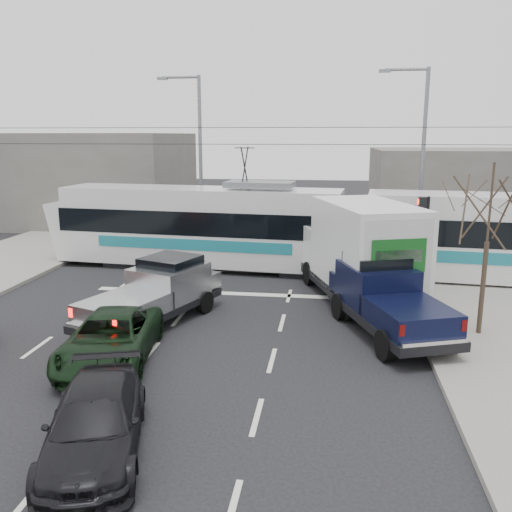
# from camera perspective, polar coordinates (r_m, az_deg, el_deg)

# --- Properties ---
(ground) EXTENTS (120.00, 120.00, 0.00)m
(ground) POSITION_cam_1_polar(r_m,az_deg,el_deg) (15.00, -4.89, -10.54)
(ground) COLOR black
(ground) RESTS_ON ground
(rails) EXTENTS (60.00, 1.60, 0.03)m
(rails) POSITION_cam_1_polar(r_m,az_deg,el_deg) (24.37, 0.24, -1.34)
(rails) COLOR #33302D
(rails) RESTS_ON ground
(building_left) EXTENTS (14.00, 10.00, 6.00)m
(building_left) POSITION_cam_1_polar(r_m,az_deg,el_deg) (39.46, -18.08, 7.81)
(building_left) COLOR slate
(building_left) RESTS_ON ground
(building_right) EXTENTS (12.00, 10.00, 5.00)m
(building_right) POSITION_cam_1_polar(r_m,az_deg,el_deg) (38.63, 21.23, 6.74)
(building_right) COLOR slate
(building_right) RESTS_ON ground
(bare_tree) EXTENTS (2.40, 2.40, 5.00)m
(bare_tree) POSITION_cam_1_polar(r_m,az_deg,el_deg) (16.69, 23.41, 4.37)
(bare_tree) COLOR #47382B
(bare_tree) RESTS_ON ground
(traffic_signal) EXTENTS (0.44, 0.44, 3.60)m
(traffic_signal) POSITION_cam_1_polar(r_m,az_deg,el_deg) (20.46, 17.19, 3.21)
(traffic_signal) COLOR black
(traffic_signal) RESTS_ON ground
(street_lamp_near) EXTENTS (2.38, 0.25, 9.00)m
(street_lamp_near) POSITION_cam_1_polar(r_m,az_deg,el_deg) (27.77, 16.80, 10.49)
(street_lamp_near) COLOR slate
(street_lamp_near) RESTS_ON ground
(street_lamp_far) EXTENTS (2.38, 0.25, 9.00)m
(street_lamp_far) POSITION_cam_1_polar(r_m,az_deg,el_deg) (30.34, -6.22, 11.08)
(street_lamp_far) COLOR slate
(street_lamp_far) RESTS_ON ground
(catenary) EXTENTS (60.00, 0.20, 7.00)m
(catenary) POSITION_cam_1_polar(r_m,az_deg,el_deg) (23.73, 0.25, 7.77)
(catenary) COLOR black
(catenary) RESTS_ON ground
(tram) EXTENTS (26.33, 5.02, 5.35)m
(tram) POSITION_cam_1_polar(r_m,az_deg,el_deg) (23.27, 10.17, 2.55)
(tram) COLOR silver
(tram) RESTS_ON ground
(silver_pickup) EXTENTS (3.66, 5.77, 1.99)m
(silver_pickup) POSITION_cam_1_polar(r_m,az_deg,el_deg) (17.68, -10.29, -3.68)
(silver_pickup) COLOR black
(silver_pickup) RESTS_ON ground
(box_truck) EXTENTS (4.69, 7.69, 3.64)m
(box_truck) POSITION_cam_1_polar(r_m,az_deg,el_deg) (19.63, 10.82, 0.36)
(box_truck) COLOR black
(box_truck) RESTS_ON ground
(navy_pickup) EXTENTS (3.66, 5.70, 2.26)m
(navy_pickup) POSITION_cam_1_polar(r_m,az_deg,el_deg) (16.87, 13.40, -4.17)
(navy_pickup) COLOR black
(navy_pickup) RESTS_ON ground
(green_car) EXTENTS (2.74, 4.87, 1.28)m
(green_car) POSITION_cam_1_polar(r_m,az_deg,el_deg) (14.95, -15.06, -8.38)
(green_car) COLOR black
(green_car) RESTS_ON ground
(dark_car) EXTENTS (2.82, 4.53, 1.22)m
(dark_car) POSITION_cam_1_polar(r_m,az_deg,el_deg) (11.04, -16.57, -16.51)
(dark_car) COLOR black
(dark_car) RESTS_ON ground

